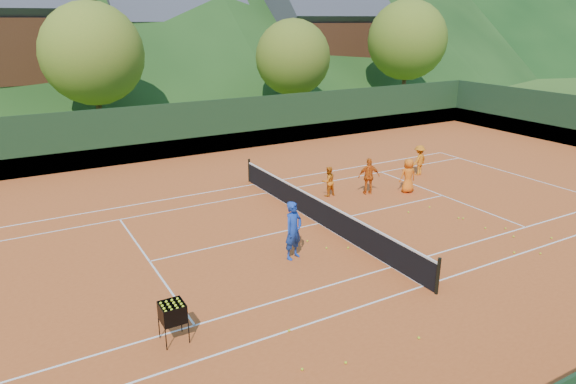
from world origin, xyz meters
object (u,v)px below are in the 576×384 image
chalet_mid (176,44)px  coach (293,230)px  student_c (408,176)px  ball_hopper (172,313)px  student_d (419,160)px  student_a (328,181)px  chalet_right (324,40)px  tennis_net (319,211)px  student_b (369,176)px

chalet_mid → coach: bearing=-103.0°
student_c → chalet_mid: bearing=-80.8°
student_c → ball_hopper: size_ratio=1.53×
coach → student_d: (9.99, 4.91, -0.21)m
ball_hopper → student_a: bearing=37.3°
chalet_right → student_a: bearing=-123.1°
chalet_mid → student_d: bearing=-86.9°
ball_hopper → coach: bearing=27.4°
tennis_net → chalet_right: (20.00, 30.00, 4.74)m
coach → ball_hopper: size_ratio=1.90×
student_d → ball_hopper: bearing=12.3°
tennis_net → student_d: bearing=20.5°
student_a → student_c: 3.57m
tennis_net → chalet_right: 36.37m
student_b → chalet_right: 32.86m
student_d → ball_hopper: 16.45m
student_a → tennis_net: bearing=47.2°
student_a → student_c: bearing=155.1°
tennis_net → chalet_mid: (6.00, 34.00, 4.47)m
student_b → student_d: student_b is taller
student_d → chalet_right: (12.31, 27.12, 4.50)m
tennis_net → ball_hopper: size_ratio=12.07×
student_c → student_a: bearing=-11.8°
chalet_mid → student_a: bearing=-97.1°
tennis_net → ball_hopper: bearing=-147.5°
tennis_net → student_a: bearing=50.0°
coach → student_a: 6.27m
tennis_net → ball_hopper: tennis_net is taller
student_a → ball_hopper: student_a is taller
student_b → tennis_net: size_ratio=0.13×
student_b → ball_hopper: size_ratio=1.61×
coach → ball_hopper: 5.32m
chalet_mid → tennis_net: bearing=-100.0°
student_c → ball_hopper: 13.60m
student_d → chalet_mid: bearing=-101.1°
student_b → tennis_net: (-3.74, -1.80, -0.30)m
student_b → tennis_net: bearing=47.4°
student_d → ball_hopper: student_d is taller
student_b → student_c: (1.63, -0.68, -0.04)m
coach → ball_hopper: coach is taller
chalet_right → ball_hopper: bearing=-128.1°
chalet_mid → ball_hopper: bearing=-108.7°
coach → tennis_net: size_ratio=0.16×
ball_hopper → chalet_mid: (13.03, 38.47, 4.22)m
chalet_mid → chalet_right: (14.00, -4.00, 0.27)m
student_a → chalet_mid: 32.08m
coach → student_b: coach is taller
ball_hopper → student_b: bearing=30.2°
tennis_net → ball_hopper: 8.34m
student_c → student_d: size_ratio=1.04×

